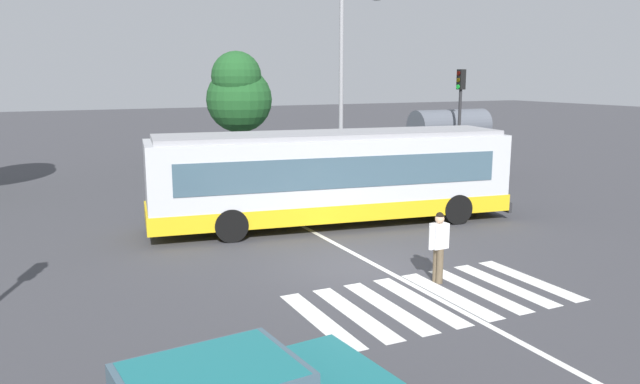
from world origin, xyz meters
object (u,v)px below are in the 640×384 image
Objects in this scene: pedestrian_crossing_street at (439,243)px; bus_stop_shelter at (449,127)px; city_transit_bus at (332,177)px; traffic_light_far_corner at (460,108)px; parked_car_teal at (309,161)px; background_tree_right at (238,93)px; twin_arm_street_lamp at (341,66)px; parked_car_black at (253,165)px; parked_car_white at (194,167)px.

bus_stop_shelter reaches higher than pedestrian_crossing_street.
city_transit_bus is at bearing 86.74° from pedestrian_crossing_street.
traffic_light_far_corner is at bearing 49.92° from pedestrian_crossing_street.
background_tree_right is at bearing 107.03° from parked_car_teal.
twin_arm_street_lamp is at bearing 71.49° from pedestrian_crossing_street.
twin_arm_street_lamp is (4.22, 7.42, 3.71)m from city_transit_bus.
city_transit_bus is 2.68× the size of parked_car_black.
parked_car_black is at bearing 156.14° from twin_arm_street_lamp.
city_transit_bus is 11.50m from bus_stop_shelter.
pedestrian_crossing_street is 0.34× the size of traffic_light_far_corner.
parked_car_teal is at bearing 69.63° from city_transit_bus.
twin_arm_street_lamp is at bearing 168.30° from bus_stop_shelter.
background_tree_right is at bearing 109.95° from twin_arm_street_lamp.
parked_car_teal is 0.88× the size of traffic_light_far_corner.
bus_stop_shelter is (11.75, -3.31, 1.65)m from parked_car_white.
city_transit_bus is at bearing -93.12° from parked_car_black.
city_transit_bus is 7.11× the size of pedestrian_crossing_street.
bus_stop_shelter is (0.58, 1.45, -1.00)m from traffic_light_far_corner.
pedestrian_crossing_street is 0.38× the size of parked_car_teal.
city_transit_bus is 9.31m from twin_arm_street_lamp.
parked_car_teal is at bearing 143.88° from traffic_light_far_corner.
background_tree_right is at bearing 134.09° from bus_stop_shelter.
parked_car_teal is (3.34, 9.00, -0.82)m from city_transit_bus.
twin_arm_street_lamp is (0.88, -1.57, 4.53)m from parked_car_teal.
background_tree_right is (-1.68, 5.49, 3.15)m from parked_car_teal.
traffic_light_far_corner is (5.66, -4.13, 2.65)m from parked_car_teal.
background_tree_right reaches higher than parked_car_black.
bus_stop_shelter is at bearing -45.91° from background_tree_right.
traffic_light_far_corner is 5.74m from twin_arm_street_lamp.
twin_arm_street_lamp reaches higher than bus_stop_shelter.
background_tree_right is at bearing 83.47° from city_transit_bus.
traffic_light_far_corner reaches higher than parked_car_teal.
traffic_light_far_corner is 0.83× the size of background_tree_right.
bus_stop_shelter is at bearing -15.71° from parked_car_white.
twin_arm_street_lamp reaches higher than parked_car_white.
twin_arm_street_lamp reaches higher than pedestrian_crossing_street.
parked_car_white is 0.88× the size of traffic_light_far_corner.
background_tree_right is at bearing 51.80° from parked_car_white.
pedestrian_crossing_street is at bearing -83.47° from parked_car_white.
parked_car_white is 12.32m from bus_stop_shelter.
parked_car_white is at bearing 168.40° from parked_car_black.
twin_arm_street_lamp reaches higher than background_tree_right.
bus_stop_shelter is 0.65× the size of background_tree_right.
background_tree_right is (1.66, 14.49, 2.33)m from city_transit_bus.
background_tree_right is (1.16, 5.42, 3.15)m from parked_car_black.
parked_car_black is 9.63m from bus_stop_shelter.
city_transit_bus is at bearing -119.63° from twin_arm_street_lamp.
parked_car_black is at bearing 163.11° from bus_stop_shelter.
pedestrian_crossing_street is at bearing -93.18° from parked_car_black.
pedestrian_crossing_street is 0.38× the size of parked_car_white.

